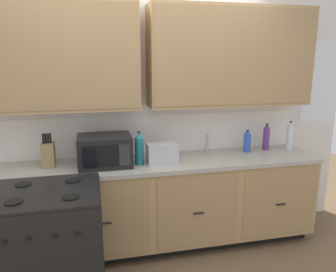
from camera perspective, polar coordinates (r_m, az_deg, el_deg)
The scene contains 12 objects.
ground_plane at distance 3.29m, azimuth -2.47°, elevation -21.25°, with size 8.42×8.42×0.00m, color brown.
wall_unit at distance 3.21m, azimuth -4.37°, elevation 9.60°, with size 4.57×0.40×2.53m.
counter_run at distance 3.31m, azimuth -3.49°, elevation -11.74°, with size 3.40×0.64×0.90m.
stove_range at distance 2.74m, azimuth -19.58°, elevation -18.06°, with size 0.76×0.68×0.95m.
microwave at distance 3.07m, azimuth -10.88°, elevation -2.49°, with size 0.48×0.37×0.28m.
toaster at distance 3.08m, azimuth -1.00°, elevation -3.04°, with size 0.28×0.18×0.19m.
knife_block at distance 3.18m, azimuth -20.01°, elevation -2.97°, with size 0.11×0.14×0.31m.
sink_faucet at distance 3.49m, azimuth 6.78°, elevation -1.12°, with size 0.02×0.02×0.20m, color #B2B5BA.
bottle_violet at distance 3.69m, azimuth 16.64°, elevation -0.15°, with size 0.07×0.07×0.29m.
bottle_clear at distance 3.79m, azimuth 20.33°, elevation 0.07°, with size 0.07×0.07×0.31m.
bottle_blue at distance 3.56m, azimuth 13.53°, elevation -0.86°, with size 0.07×0.07×0.24m.
bottle_teal at distance 3.04m, azimuth -5.03°, elevation -2.16°, with size 0.08×0.08×0.31m.
Camera 1 is at (-0.48, -2.67, 1.86)m, focal length 35.22 mm.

